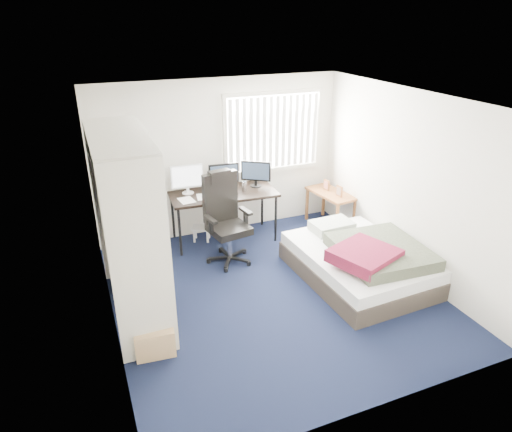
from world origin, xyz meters
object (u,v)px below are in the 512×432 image
object	(u,v)px
desk	(223,191)
bed	(361,261)
nightstand	(331,196)
office_chair	(226,227)

from	to	relation	value
desk	bed	size ratio (longest dim) A/B	0.85
desk	nightstand	xyz separation A→B (m)	(1.83, -0.23, -0.29)
office_chair	bed	world-z (taller)	office_chair
office_chair	nightstand	size ratio (longest dim) A/B	1.42
nightstand	bed	xyz separation A→B (m)	(-0.49, -1.65, -0.27)
nightstand	bed	distance (m)	1.74
desk	bed	distance (m)	2.38
nightstand	bed	bearing A→B (deg)	-106.40
desk	bed	xyz separation A→B (m)	(1.35, -1.88, -0.56)
desk	nightstand	world-z (taller)	desk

